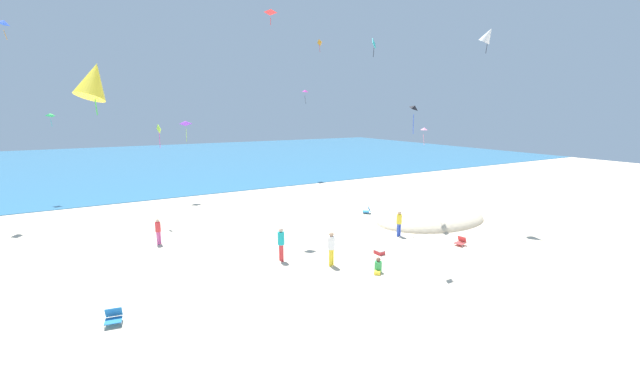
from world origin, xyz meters
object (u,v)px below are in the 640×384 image
object	(u,v)px
cooler_box	(379,252)
person_2	(378,267)
kite_purple	(185,123)
kite_black	(415,108)
kite_orange	(320,43)
kite_red	(270,11)
beach_chair_mid_beach	(114,317)
kite_lime	(159,130)
kite_yellow	(93,80)
kite_blue	(4,22)
beach_chair_near_camera	(367,210)
beach_chair_far_left	(461,241)
kite_teal	(374,44)
person_1	(331,246)
kite_white	(488,35)
kite_magenta	(305,91)
kite_green	(51,115)
person_4	(399,222)
person_0	(158,230)
person_3	(281,242)
kite_pink	(424,129)

from	to	relation	value
cooler_box	person_2	world-z (taller)	person_2
kite_purple	cooler_box	bearing A→B (deg)	-73.61
kite_black	kite_orange	distance (m)	23.95
person_2	kite_red	size ratio (longest dim) A/B	0.76
beach_chair_mid_beach	kite_lime	distance (m)	15.07
kite_yellow	kite_blue	size ratio (longest dim) A/B	1.24
person_2	beach_chair_near_camera	bearing A→B (deg)	-169.27
beach_chair_near_camera	kite_black	world-z (taller)	kite_black
beach_chair_far_left	kite_teal	distance (m)	13.54
beach_chair_mid_beach	person_1	distance (m)	9.66
beach_chair_mid_beach	kite_white	bearing A→B (deg)	106.38
kite_black	kite_orange	world-z (taller)	kite_orange
person_1	kite_teal	xyz separation A→B (m)	(6.80, 5.87, 10.76)
kite_red	kite_blue	world-z (taller)	kite_red
kite_magenta	beach_chair_near_camera	bearing A→B (deg)	-102.59
cooler_box	kite_green	distance (m)	29.40
beach_chair_far_left	kite_blue	bearing A→B (deg)	-53.83
kite_green	kite_teal	bearing A→B (deg)	-43.72
cooler_box	person_4	distance (m)	3.59
person_0	kite_orange	distance (m)	25.86
person_4	kite_purple	distance (m)	20.17
kite_yellow	kite_white	distance (m)	23.25
cooler_box	kite_white	world-z (taller)	kite_white
cooler_box	kite_white	bearing A→B (deg)	11.67
kite_blue	kite_lime	world-z (taller)	kite_blue
kite_purple	kite_black	distance (m)	21.59
person_2	kite_purple	xyz separation A→B (m)	(-4.04, 21.12, 6.28)
person_2	kite_yellow	world-z (taller)	kite_yellow
beach_chair_mid_beach	kite_orange	world-z (taller)	kite_orange
beach_chair_near_camera	cooler_box	size ratio (longest dim) A/B	1.46
beach_chair_far_left	person_3	world-z (taller)	person_3
person_2	kite_teal	size ratio (longest dim) A/B	0.63
person_2	kite_purple	distance (m)	22.40
beach_chair_mid_beach	kite_white	distance (m)	25.78
kite_yellow	kite_orange	bearing A→B (deg)	47.75
kite_teal	beach_chair_near_camera	bearing A→B (deg)	58.09
beach_chair_near_camera	kite_teal	size ratio (longest dim) A/B	0.70
kite_black	kite_red	size ratio (longest dim) A/B	1.46
person_0	kite_white	world-z (taller)	kite_white
kite_red	kite_pink	bearing A→B (deg)	-26.01
person_2	person_4	xyz separation A→B (m)	(4.58, 3.78, 0.64)
beach_chair_near_camera	person_3	size ratio (longest dim) A/B	0.47
kite_pink	beach_chair_far_left	bearing A→B (deg)	-104.19
beach_chair_mid_beach	kite_lime	world-z (taller)	kite_lime
beach_chair_near_camera	kite_green	world-z (taller)	kite_green
beach_chair_near_camera	kite_yellow	xyz separation A→B (m)	(-17.15, -9.57, 8.11)
beach_chair_near_camera	kite_purple	world-z (taller)	kite_purple
kite_black	beach_chair_near_camera	bearing A→B (deg)	65.74
cooler_box	kite_blue	bearing A→B (deg)	132.02
person_0	kite_red	xyz separation A→B (m)	(7.19, -0.10, 12.43)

